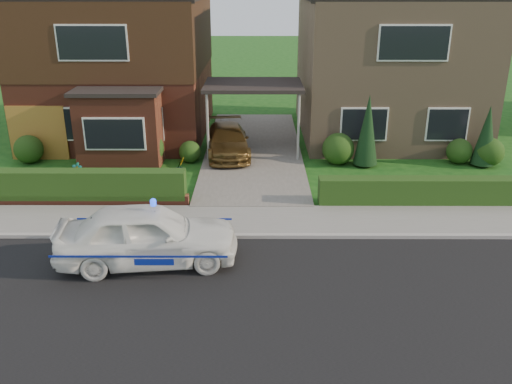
{
  "coord_description": "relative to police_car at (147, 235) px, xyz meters",
  "views": [
    {
      "loc": [
        0.18,
        -10.12,
        6.51
      ],
      "look_at": [
        0.13,
        3.5,
        1.17
      ],
      "focal_mm": 38.0,
      "sensor_mm": 36.0,
      "label": 1
    }
  ],
  "objects": [
    {
      "name": "shrub_right_far",
      "position": [
        11.3,
        7.5,
        -0.2
      ],
      "size": [
        1.08,
        1.08,
        1.08
      ],
      "primitive_type": "sphere",
      "color": "black",
      "rests_on": "ground"
    },
    {
      "name": "shrub_right_mid",
      "position": [
        10.3,
        7.8,
        -0.26
      ],
      "size": [
        0.96,
        0.96,
        0.96
      ],
      "primitive_type": "sphere",
      "color": "black",
      "rests_on": "ground"
    },
    {
      "name": "garage_door",
      "position": [
        -5.75,
        8.26,
        0.31
      ],
      "size": [
        2.2,
        0.1,
        2.1
      ],
      "primitive_type": "cube",
      "color": "olive",
      "rests_on": "ground"
    },
    {
      "name": "road",
      "position": [
        2.5,
        -1.7,
        -0.74
      ],
      "size": [
        60.0,
        6.0,
        0.02
      ],
      "primitive_type": "cube",
      "color": "black",
      "rests_on": "ground"
    },
    {
      "name": "shrub_left_far",
      "position": [
        -6.0,
        7.8,
        -0.2
      ],
      "size": [
        1.08,
        1.08,
        1.08
      ],
      "primitive_type": "sphere",
      "color": "black",
      "rests_on": "ground"
    },
    {
      "name": "potted_plant_c",
      "position": [
        -1.79,
        7.3,
        -0.41
      ],
      "size": [
        0.4,
        0.4,
        0.67
      ],
      "primitive_type": "imported",
      "rotation": [
        0.0,
        0.0,
        1.64
      ],
      "color": "gray",
      "rests_on": "ground"
    },
    {
      "name": "driveway_car",
      "position": [
        1.5,
        8.52,
        -0.06
      ],
      "size": [
        1.99,
        4.06,
        1.13
      ],
      "primitive_type": "imported",
      "rotation": [
        0.0,
        0.0,
        0.11
      ],
      "color": "brown",
      "rests_on": "driveway"
    },
    {
      "name": "hedge_left",
      "position": [
        -3.3,
        3.75,
        -0.74
      ],
      "size": [
        7.5,
        0.55,
        0.9
      ],
      "primitive_type": "cube",
      "color": "black",
      "rests_on": "ground"
    },
    {
      "name": "hedge_right",
      "position": [
        8.3,
        3.65,
        -0.74
      ],
      "size": [
        7.5,
        0.55,
        0.8
      ],
      "primitive_type": "cube",
      "color": "black",
      "rests_on": "ground"
    },
    {
      "name": "dwarf_wall",
      "position": [
        -3.3,
        3.6,
        -0.56
      ],
      "size": [
        7.7,
        0.25,
        0.36
      ],
      "primitive_type": "cube",
      "color": "brown",
      "rests_on": "ground"
    },
    {
      "name": "conifer_b",
      "position": [
        11.1,
        7.5,
        0.36
      ],
      "size": [
        0.9,
        0.9,
        2.2
      ],
      "primitive_type": "cone",
      "color": "black",
      "rests_on": "ground"
    },
    {
      "name": "police_car",
      "position": [
        0.0,
        0.0,
        0.0
      ],
      "size": [
        4.01,
        4.53,
        1.65
      ],
      "rotation": [
        0.0,
        0.0,
        1.68
      ],
      "color": "white",
      "rests_on": "ground"
    },
    {
      "name": "potted_plant_a",
      "position": [
        -3.47,
        5.55,
        -0.38
      ],
      "size": [
        0.41,
        0.31,
        0.72
      ],
      "primitive_type": "imported",
      "rotation": [
        0.0,
        0.0,
        -0.14
      ],
      "color": "gray",
      "rests_on": "ground"
    },
    {
      "name": "sidewalk",
      "position": [
        2.5,
        2.4,
        -0.69
      ],
      "size": [
        60.0,
        2.0,
        0.1
      ],
      "primitive_type": "cube",
      "color": "slate",
      "rests_on": "ground"
    },
    {
      "name": "ground",
      "position": [
        2.5,
        -1.7,
        -0.74
      ],
      "size": [
        120.0,
        120.0,
        0.0
      ],
      "primitive_type": "plane",
      "color": "#144612",
      "rests_on": "ground"
    },
    {
      "name": "conifer_a",
      "position": [
        6.7,
        7.5,
        0.56
      ],
      "size": [
        0.9,
        0.9,
        2.6
      ],
      "primitive_type": "cone",
      "color": "black",
      "rests_on": "ground"
    },
    {
      "name": "shrub_right_near",
      "position": [
        5.7,
        7.7,
        -0.14
      ],
      "size": [
        1.2,
        1.2,
        1.2
      ],
      "primitive_type": "sphere",
      "color": "black",
      "rests_on": "ground"
    },
    {
      "name": "kerb",
      "position": [
        2.5,
        1.35,
        -0.68
      ],
      "size": [
        60.0,
        0.16,
        0.12
      ],
      "primitive_type": "cube",
      "color": "#9E9993",
      "rests_on": "ground"
    },
    {
      "name": "shrub_left_near",
      "position": [
        0.1,
        7.9,
        -0.32
      ],
      "size": [
        0.84,
        0.84,
        0.84
      ],
      "primitive_type": "sphere",
      "color": "black",
      "rests_on": "ground"
    },
    {
      "name": "house_left",
      "position": [
        -3.28,
        12.2,
        3.07
      ],
      "size": [
        7.5,
        9.53,
        7.25
      ],
      "color": "brown",
      "rests_on": "ground"
    },
    {
      "name": "house_right",
      "position": [
        8.3,
        12.29,
        2.92
      ],
      "size": [
        7.5,
        8.06,
        7.25
      ],
      "color": "#93765A",
      "rests_on": "ground"
    },
    {
      "name": "shrub_left_mid",
      "position": [
        -1.5,
        7.6,
        -0.08
      ],
      "size": [
        1.32,
        1.32,
        1.32
      ],
      "primitive_type": "sphere",
      "color": "black",
      "rests_on": "ground"
    },
    {
      "name": "carport_link",
      "position": [
        2.5,
        9.25,
        1.91
      ],
      "size": [
        3.8,
        3.0,
        2.77
      ],
      "color": "black",
      "rests_on": "ground"
    },
    {
      "name": "driveway",
      "position": [
        2.5,
        9.3,
        -0.68
      ],
      "size": [
        3.8,
        12.0,
        0.12
      ],
      "primitive_type": "cube",
      "color": "#666059",
      "rests_on": "ground"
    },
    {
      "name": "potted_plant_b",
      "position": [
        -0.06,
        6.23,
        -0.38
      ],
      "size": [
        0.51,
        0.5,
        0.72
      ],
      "primitive_type": "imported",
      "rotation": [
        0.0,
        0.0,
        0.9
      ],
      "color": "gray",
      "rests_on": "ground"
    }
  ]
}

